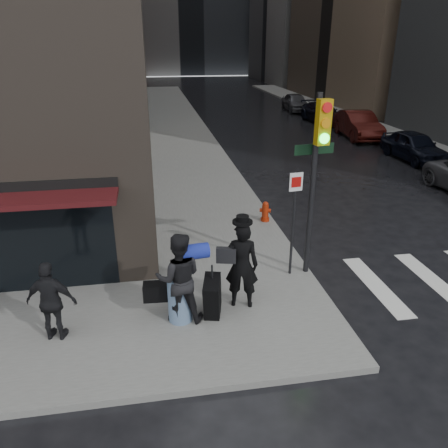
# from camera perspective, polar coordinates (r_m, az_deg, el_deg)

# --- Properties ---
(ground) EXTENTS (140.00, 140.00, 0.00)m
(ground) POSITION_cam_1_polar(r_m,az_deg,el_deg) (10.06, 3.73, -12.62)
(ground) COLOR black
(ground) RESTS_ON ground
(sidewalk_left) EXTENTS (4.00, 50.00, 0.15)m
(sidewalk_left) POSITION_cam_1_polar(r_m,az_deg,el_deg) (35.47, -6.43, 13.46)
(sidewalk_left) COLOR slate
(sidewalk_left) RESTS_ON ground
(sidewalk_right) EXTENTS (3.00, 50.00, 0.15)m
(sidewalk_right) POSITION_cam_1_polar(r_m,az_deg,el_deg) (38.66, 14.56, 13.67)
(sidewalk_right) COLOR slate
(sidewalk_right) RESTS_ON ground
(man_overcoat) EXTENTS (1.40, 1.08, 2.27)m
(man_overcoat) POSITION_cam_1_polar(r_m,az_deg,el_deg) (9.78, 1.53, -6.05)
(man_overcoat) COLOR black
(man_overcoat) RESTS_ON ground
(man_jeans) EXTENTS (1.46, 0.84, 2.06)m
(man_jeans) POSITION_cam_1_polar(r_m,az_deg,el_deg) (9.37, -5.95, -7.03)
(man_jeans) COLOR black
(man_jeans) RESTS_ON ground
(man_greycoat) EXTENTS (1.09, 0.64, 1.74)m
(man_greycoat) POSITION_cam_1_polar(r_m,az_deg,el_deg) (9.50, -21.59, -9.40)
(man_greycoat) COLOR black
(man_greycoat) RESTS_ON ground
(traffic_light) EXTENTS (1.14, 0.57, 4.60)m
(traffic_light) POSITION_cam_1_polar(r_m,az_deg,el_deg) (10.71, 11.80, 7.71)
(traffic_light) COLOR black
(traffic_light) RESTS_ON ground
(fire_hydrant) EXTENTS (0.40, 0.30, 0.68)m
(fire_hydrant) POSITION_cam_1_polar(r_m,az_deg,el_deg) (14.84, 5.40, 1.54)
(fire_hydrant) COLOR #9F2309
(fire_hydrant) RESTS_ON ground
(parked_car_1) EXTENTS (1.88, 4.41, 1.48)m
(parked_car_1) POSITION_cam_1_polar(r_m,az_deg,el_deg) (25.06, 23.57, 9.33)
(parked_car_1) COLOR black
(parked_car_1) RESTS_ON ground
(parked_car_2) EXTENTS (2.22, 5.19, 1.66)m
(parked_car_2) POSITION_cam_1_polar(r_m,az_deg,el_deg) (29.81, 17.11, 12.30)
(parked_car_2) COLOR #3A0F0B
(parked_car_2) RESTS_ON ground
(parked_car_3) EXTENTS (2.06, 4.98, 1.44)m
(parked_car_3) POSITION_cam_1_polar(r_m,az_deg,el_deg) (34.98, 12.65, 14.01)
(parked_car_3) COLOR black
(parked_car_3) RESTS_ON ground
(parked_car_4) EXTENTS (2.03, 4.52, 1.51)m
(parked_car_4) POSITION_cam_1_polar(r_m,az_deg,el_deg) (40.30, 9.32, 15.42)
(parked_car_4) COLOR #505156
(parked_car_4) RESTS_ON ground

